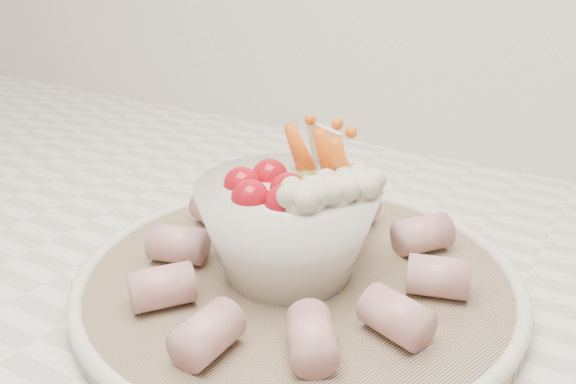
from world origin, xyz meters
The scene contains 3 objects.
serving_platter centered at (0.02, 1.39, 0.93)m, with size 0.44×0.44×0.02m.
veggie_bowl centered at (0.01, 1.39, 0.98)m, with size 0.14×0.14×0.12m.
cured_meat_rolls centered at (0.02, 1.39, 0.95)m, with size 0.26×0.26×0.03m.
Camera 1 is at (0.24, 1.01, 1.20)m, focal length 40.00 mm.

